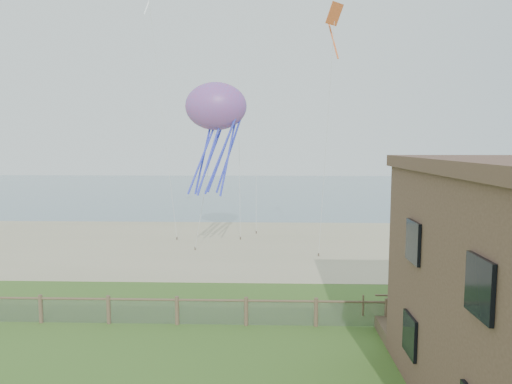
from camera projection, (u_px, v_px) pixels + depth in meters
sand_beach at (257, 244)px, 35.60m from camera, size 72.00×20.00×0.02m
ocean at (265, 189)px, 79.34m from camera, size 160.00×68.00×0.02m
chainlink_fence at (246, 313)px, 19.64m from camera, size 36.20×0.20×1.25m
picnic_table at (465, 357)px, 16.00m from camera, size 1.78×1.47×0.67m
octopus_kite at (216, 137)px, 29.77m from camera, size 4.47×3.82×7.78m
kite_red at (334, 27)px, 26.32m from camera, size 2.15×2.15×2.80m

